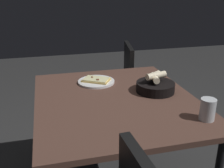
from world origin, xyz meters
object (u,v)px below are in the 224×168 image
(pizza_plate, at_px, (96,81))
(chair_far, at_px, (115,83))
(dining_table, at_px, (115,108))
(beer_glass, at_px, (207,111))
(bread_basket, at_px, (155,86))

(pizza_plate, bearing_deg, chair_far, -26.75)
(dining_table, distance_m, pizza_plate, 0.30)
(beer_glass, distance_m, chair_far, 1.28)
(dining_table, distance_m, bread_basket, 0.29)
(beer_glass, bearing_deg, pizza_plate, 33.52)
(dining_table, relative_size, chair_far, 1.24)
(pizza_plate, xyz_separation_m, bread_basket, (-0.24, -0.33, 0.03))
(dining_table, relative_size, beer_glass, 9.64)
(pizza_plate, relative_size, bread_basket, 1.04)
(pizza_plate, xyz_separation_m, beer_glass, (-0.65, -0.43, 0.04))
(beer_glass, xyz_separation_m, chair_far, (1.24, 0.14, -0.30))
(dining_table, bearing_deg, beer_glass, -134.89)
(dining_table, xyz_separation_m, bread_basket, (0.04, -0.27, 0.10))
(beer_glass, bearing_deg, dining_table, 45.11)
(pizza_plate, height_order, beer_glass, beer_glass)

